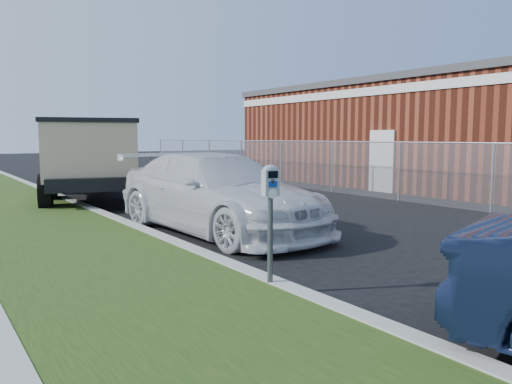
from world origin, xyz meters
TOP-DOWN VIEW (x-y plane):
  - ground at (0.00, 0.00)m, footprint 120.00×120.00m
  - chainlink_fence at (6.00, 7.00)m, footprint 0.06×30.06m
  - brick_building at (12.00, 8.00)m, footprint 9.20×14.20m
  - parking_meter at (-2.69, -1.20)m, footprint 0.22×0.16m
  - white_wagon at (-1.13, 2.80)m, footprint 2.72×5.76m
  - dump_truck at (-1.63, 10.02)m, footprint 4.14×6.94m

SIDE VIEW (x-z plane):
  - ground at x=0.00m, z-range 0.00..0.00m
  - white_wagon at x=-1.13m, z-range 0.00..1.62m
  - parking_meter at x=-2.69m, z-range 0.47..1.94m
  - chainlink_fence at x=6.00m, z-range -13.74..16.26m
  - dump_truck at x=-1.63m, z-range 0.16..2.72m
  - brick_building at x=12.00m, z-range 0.04..4.21m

